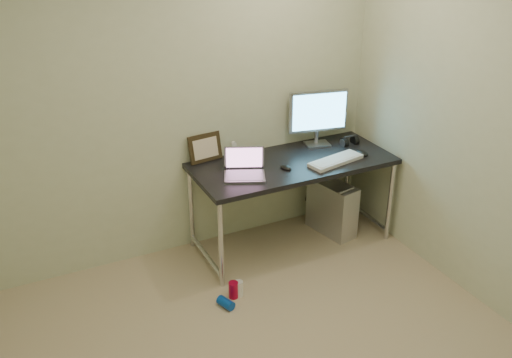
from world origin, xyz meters
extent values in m
cube|color=beige|center=(0.00, 1.75, 1.25)|extent=(3.50, 0.02, 2.50)
cube|color=black|center=(0.91, 1.40, 0.73)|extent=(1.61, 0.71, 0.04)
cylinder|color=silver|center=(0.14, 1.08, 0.35)|extent=(0.04, 0.04, 0.71)
cylinder|color=silver|center=(0.14, 1.71, 0.35)|extent=(0.04, 0.04, 0.71)
cylinder|color=silver|center=(1.67, 1.08, 0.35)|extent=(0.04, 0.04, 0.71)
cylinder|color=silver|center=(1.67, 1.71, 0.35)|extent=(0.04, 0.04, 0.71)
cylinder|color=silver|center=(0.14, 1.40, 0.08)|extent=(0.04, 0.63, 0.04)
cylinder|color=silver|center=(1.67, 1.40, 0.08)|extent=(0.04, 0.63, 0.04)
cube|color=silver|center=(1.31, 1.40, 0.23)|extent=(0.28, 0.48, 0.47)
cylinder|color=#9D9DA4|center=(1.31, 1.21, 0.48)|extent=(0.17, 0.06, 0.02)
cylinder|color=#9D9DA4|center=(1.31, 1.58, 0.48)|extent=(0.17, 0.06, 0.02)
cylinder|color=black|center=(1.26, 1.70, 0.40)|extent=(0.01, 0.16, 0.69)
cylinder|color=black|center=(1.35, 1.68, 0.38)|extent=(0.02, 0.11, 0.71)
cylinder|color=#AD082C|center=(0.16, 0.91, 0.06)|extent=(0.09, 0.09, 0.13)
cylinder|color=white|center=(0.20, 0.92, 0.06)|extent=(0.08, 0.08, 0.12)
cylinder|color=#0B42AC|center=(0.06, 0.83, 0.03)|extent=(0.11, 0.14, 0.07)
cube|color=#9D9DA4|center=(0.43, 1.29, 0.76)|extent=(0.36, 0.32, 0.02)
cube|color=gray|center=(0.43, 1.29, 0.77)|extent=(0.32, 0.27, 0.00)
cube|color=gray|center=(0.48, 1.40, 0.86)|extent=(0.29, 0.16, 0.19)
cube|color=#825072|center=(0.48, 1.40, 0.86)|extent=(0.26, 0.14, 0.17)
cube|color=#9D9DA4|center=(1.26, 1.61, 0.76)|extent=(0.23, 0.18, 0.01)
cylinder|color=#9D9DA4|center=(1.26, 1.62, 0.82)|extent=(0.03, 0.03, 0.11)
cube|color=#9D9DA4|center=(1.26, 1.62, 1.05)|extent=(0.50, 0.13, 0.35)
cube|color=#4DACDA|center=(1.26, 1.60, 1.05)|extent=(0.45, 0.10, 0.30)
cube|color=silver|center=(1.20, 1.23, 0.76)|extent=(0.49, 0.25, 0.03)
ellipsoid|color=black|center=(1.48, 1.27, 0.77)|extent=(0.08, 0.13, 0.04)
ellipsoid|color=black|center=(0.79, 1.29, 0.77)|extent=(0.09, 0.12, 0.03)
cylinder|color=black|center=(1.46, 1.50, 0.77)|extent=(0.04, 0.09, 0.09)
cylinder|color=black|center=(1.57, 1.50, 0.77)|extent=(0.04, 0.09, 0.09)
cube|color=black|center=(1.51, 1.50, 0.82)|extent=(0.12, 0.02, 0.01)
cube|color=black|center=(0.29, 1.72, 0.86)|extent=(0.29, 0.12, 0.23)
cylinder|color=silver|center=(0.53, 1.70, 0.80)|extent=(0.01, 0.01, 0.09)
cylinder|color=silver|center=(0.53, 1.70, 0.85)|extent=(0.04, 0.04, 0.04)
camera|label=1|loc=(-1.19, -2.20, 2.59)|focal=40.00mm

